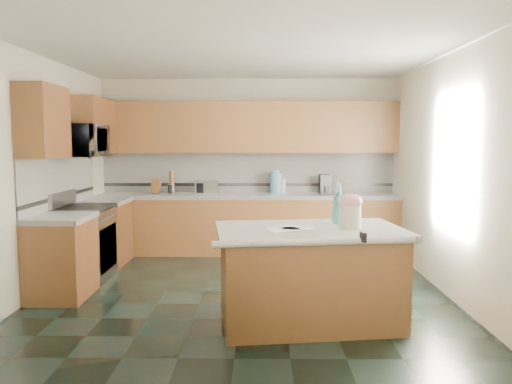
{
  "coord_description": "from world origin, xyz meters",
  "views": [
    {
      "loc": [
        0.22,
        -5.62,
        1.73
      ],
      "look_at": [
        0.15,
        0.35,
        1.12
      ],
      "focal_mm": 35.0,
      "sensor_mm": 36.0,
      "label": 1
    }
  ],
  "objects_px": {
    "soap_bottle_island": "(339,205)",
    "coffee_maker": "(325,184)",
    "toaster_oven": "(207,187)",
    "island_top": "(310,231)",
    "knife_block": "(156,186)",
    "treat_jar": "(350,216)",
    "island_base": "(309,279)"
  },
  "relations": [
    {
      "from": "knife_block",
      "to": "toaster_oven",
      "type": "bearing_deg",
      "value": 7.56
    },
    {
      "from": "treat_jar",
      "to": "toaster_oven",
      "type": "distance_m",
      "value": 3.48
    },
    {
      "from": "soap_bottle_island",
      "to": "coffee_maker",
      "type": "xyz_separation_m",
      "value": [
        0.22,
        2.82,
        -0.03
      ]
    },
    {
      "from": "island_top",
      "to": "soap_bottle_island",
      "type": "relative_size",
      "value": 4.74
    },
    {
      "from": "knife_block",
      "to": "toaster_oven",
      "type": "height_order",
      "value": "knife_block"
    },
    {
      "from": "knife_block",
      "to": "coffee_maker",
      "type": "relative_size",
      "value": 0.77
    },
    {
      "from": "toaster_oven",
      "to": "knife_block",
      "type": "bearing_deg",
      "value": -178.41
    },
    {
      "from": "knife_block",
      "to": "treat_jar",
      "type": "bearing_deg",
      "value": -43.57
    },
    {
      "from": "treat_jar",
      "to": "knife_block",
      "type": "distance_m",
      "value": 3.92
    },
    {
      "from": "island_top",
      "to": "soap_bottle_island",
      "type": "distance_m",
      "value": 0.46
    },
    {
      "from": "island_top",
      "to": "soap_bottle_island",
      "type": "height_order",
      "value": "soap_bottle_island"
    },
    {
      "from": "island_top",
      "to": "toaster_oven",
      "type": "relative_size",
      "value": 5.23
    },
    {
      "from": "treat_jar",
      "to": "island_base",
      "type": "bearing_deg",
      "value": 168.28
    },
    {
      "from": "soap_bottle_island",
      "to": "toaster_oven",
      "type": "bearing_deg",
      "value": 136.6
    },
    {
      "from": "coffee_maker",
      "to": "toaster_oven",
      "type": "bearing_deg",
      "value": 177.92
    },
    {
      "from": "treat_jar",
      "to": "toaster_oven",
      "type": "xyz_separation_m",
      "value": [
        -1.68,
        3.05,
        -0.01
      ]
    },
    {
      "from": "island_base",
      "to": "treat_jar",
      "type": "bearing_deg",
      "value": -8.31
    },
    {
      "from": "island_base",
      "to": "soap_bottle_island",
      "type": "xyz_separation_m",
      "value": [
        0.31,
        0.26,
        0.67
      ]
    },
    {
      "from": "island_base",
      "to": "soap_bottle_island",
      "type": "height_order",
      "value": "soap_bottle_island"
    },
    {
      "from": "island_top",
      "to": "soap_bottle_island",
      "type": "xyz_separation_m",
      "value": [
        0.31,
        0.26,
        0.21
      ]
    },
    {
      "from": "coffee_maker",
      "to": "island_top",
      "type": "bearing_deg",
      "value": -102.84
    },
    {
      "from": "soap_bottle_island",
      "to": "toaster_oven",
      "type": "distance_m",
      "value": 3.22
    },
    {
      "from": "island_top",
      "to": "knife_block",
      "type": "height_order",
      "value": "knife_block"
    },
    {
      "from": "island_top",
      "to": "treat_jar",
      "type": "relative_size",
      "value": 7.86
    },
    {
      "from": "treat_jar",
      "to": "coffee_maker",
      "type": "relative_size",
      "value": 0.74
    },
    {
      "from": "soap_bottle_island",
      "to": "treat_jar",
      "type": "bearing_deg",
      "value": -61.09
    },
    {
      "from": "toaster_oven",
      "to": "soap_bottle_island",
      "type": "bearing_deg",
      "value": -58.28
    },
    {
      "from": "soap_bottle_island",
      "to": "island_base",
      "type": "bearing_deg",
      "value": -124.03
    },
    {
      "from": "soap_bottle_island",
      "to": "knife_block",
      "type": "relative_size",
      "value": 1.61
    },
    {
      "from": "island_base",
      "to": "toaster_oven",
      "type": "bearing_deg",
      "value": 105.9
    },
    {
      "from": "treat_jar",
      "to": "soap_bottle_island",
      "type": "relative_size",
      "value": 0.6
    },
    {
      "from": "island_top",
      "to": "knife_block",
      "type": "relative_size",
      "value": 7.61
    }
  ]
}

